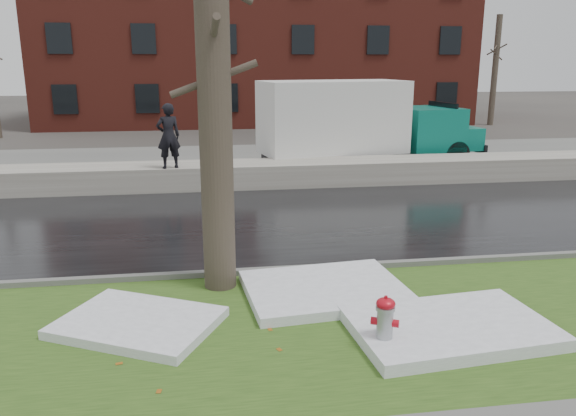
{
  "coord_description": "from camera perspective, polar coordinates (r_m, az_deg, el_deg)",
  "views": [
    {
      "loc": [
        -1.45,
        -8.68,
        3.84
      ],
      "look_at": [
        0.12,
        2.02,
        1.0
      ],
      "focal_mm": 35.0,
      "sensor_mm": 36.0,
      "label": 1
    }
  ],
  "objects": [
    {
      "name": "tree",
      "position": [
        9.22,
        -7.52,
        12.43
      ],
      "size": [
        1.42,
        1.7,
        6.85
      ],
      "rotation": [
        0.0,
        0.0,
        -0.37
      ],
      "color": "brown",
      "rests_on": "verge"
    },
    {
      "name": "brick_building",
      "position": [
        38.85,
        -3.4,
        16.41
      ],
      "size": [
        26.0,
        12.0,
        10.0
      ],
      "primitive_type": "cube",
      "color": "maroon",
      "rests_on": "ground"
    },
    {
      "name": "box_truck",
      "position": [
        20.4,
        7.19,
        8.55
      ],
      "size": [
        9.67,
        3.62,
        3.19
      ],
      "rotation": [
        0.0,
        0.0,
        0.18
      ],
      "color": "black",
      "rests_on": "ground"
    },
    {
      "name": "verge",
      "position": [
        8.48,
        2.48,
        -12.08
      ],
      "size": [
        60.0,
        4.5,
        0.04
      ],
      "primitive_type": "cube",
      "color": "#2B4818",
      "rests_on": "ground"
    },
    {
      "name": "ground",
      "position": [
        9.6,
        1.07,
        -8.86
      ],
      "size": [
        120.0,
        120.0,
        0.0
      ],
      "primitive_type": "plane",
      "color": "#47423D",
      "rests_on": "ground"
    },
    {
      "name": "fire_hydrant",
      "position": [
        7.79,
        9.82,
        -11.25
      ],
      "size": [
        0.39,
        0.37,
        0.78
      ],
      "rotation": [
        0.0,
        0.0,
        -0.43
      ],
      "color": "#9CA0A4",
      "rests_on": "verge"
    },
    {
      "name": "parking_lot",
      "position": [
        22.06,
        -4.47,
        4.69
      ],
      "size": [
        60.0,
        9.0,
        0.03
      ],
      "primitive_type": "cube",
      "color": "slate",
      "rests_on": "ground"
    },
    {
      "name": "snow_patch_far",
      "position": [
        8.71,
        -14.98,
        -11.19
      ],
      "size": [
        2.69,
        2.43,
        0.14
      ],
      "primitive_type": "cube",
      "rotation": [
        0.0,
        0.0,
        -0.48
      ],
      "color": "white",
      "rests_on": "verge"
    },
    {
      "name": "bg_tree_center",
      "position": [
        34.98,
        -16.28,
        13.32
      ],
      "size": [
        1.4,
        1.62,
        6.5
      ],
      "color": "brown",
      "rests_on": "ground"
    },
    {
      "name": "snowbank",
      "position": [
        17.78,
        -3.52,
        3.46
      ],
      "size": [
        60.0,
        1.6,
        0.75
      ],
      "primitive_type": "cube",
      "color": "#AAA69B",
      "rests_on": "ground"
    },
    {
      "name": "snow_patch_near",
      "position": [
        9.54,
        3.76,
        -8.27
      ],
      "size": [
        2.78,
        2.24,
        0.16
      ],
      "primitive_type": "cube",
      "rotation": [
        0.0,
        0.0,
        0.1
      ],
      "color": "white",
      "rests_on": "verge"
    },
    {
      "name": "bg_tree_right",
      "position": [
        37.05,
        20.29,
        13.06
      ],
      "size": [
        1.4,
        1.62,
        6.5
      ],
      "color": "brown",
      "rests_on": "ground"
    },
    {
      "name": "worker",
      "position": [
        16.95,
        -12.05,
        7.17
      ],
      "size": [
        0.8,
        0.64,
        1.91
      ],
      "primitive_type": "imported",
      "rotation": [
        0.0,
        0.0,
        3.44
      ],
      "color": "black",
      "rests_on": "snowbank"
    },
    {
      "name": "curb",
      "position": [
        10.49,
        0.17,
        -6.35
      ],
      "size": [
        60.0,
        0.15,
        0.14
      ],
      "primitive_type": "cube",
      "color": "slate",
      "rests_on": "ground"
    },
    {
      "name": "road",
      "position": [
        13.8,
        -1.99,
        -1.38
      ],
      "size": [
        60.0,
        7.0,
        0.03
      ],
      "primitive_type": "cube",
      "color": "black",
      "rests_on": "ground"
    },
    {
      "name": "snow_patch_side",
      "position": [
        8.56,
        16.15,
        -11.58
      ],
      "size": [
        2.96,
        2.05,
        0.18
      ],
      "primitive_type": "cube",
      "rotation": [
        0.0,
        0.0,
        0.09
      ],
      "color": "white",
      "rests_on": "verge"
    }
  ]
}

